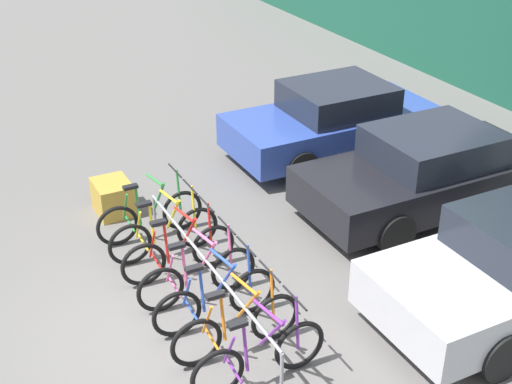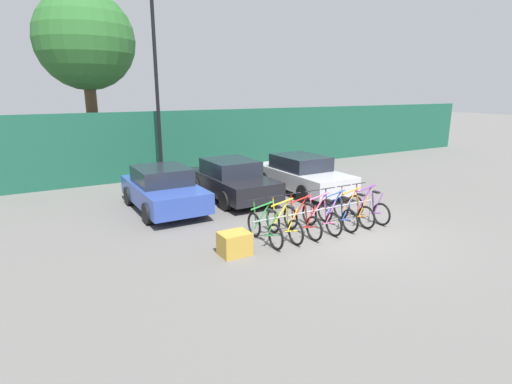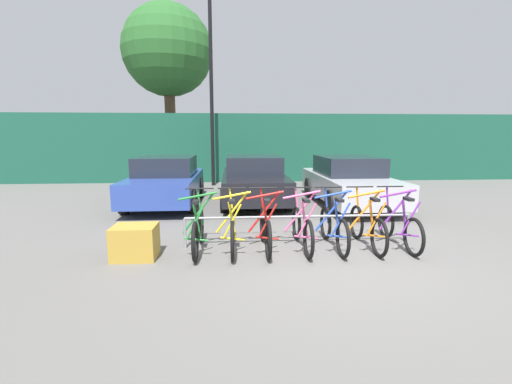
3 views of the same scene
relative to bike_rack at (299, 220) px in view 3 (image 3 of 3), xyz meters
The scene contains 16 objects.
ground_plane 0.97m from the bike_rack, 53.38° to the right, with size 120.00×120.00×0.00m, color #605E5B.
hoarding_wall 8.89m from the bike_rack, 86.75° to the left, with size 36.00×0.16×2.92m, color #19513D.
bike_rack is the anchor object (origin of this frame).
bicycle_green 1.82m from the bike_rack, behind, with size 0.68×1.71×1.05m.
bicycle_yellow 1.23m from the bike_rack, behind, with size 0.68×1.71×1.05m.
bicycle_red 0.66m from the bike_rack, 166.80° to the right, with size 0.68×1.71×1.05m.
bicycle_pink 0.19m from the bike_rack, 79.63° to the right, with size 0.68×1.71×1.05m.
bicycle_blue 0.63m from the bike_rack, 13.92° to the right, with size 0.68×1.71×1.05m.
bicycle_orange 1.23m from the bike_rack, ahead, with size 0.68×1.71×1.05m.
bicycle_purple 1.82m from the bike_rack, ahead, with size 0.68×1.71×1.05m.
car_blue 5.06m from the bike_rack, 127.97° to the left, with size 1.91×3.99×1.40m.
car_black 4.18m from the bike_rack, 97.82° to the left, with size 1.91×4.15×1.40m.
car_silver 4.23m from the bike_rack, 59.31° to the left, with size 1.91×4.36×1.40m.
lamp_post 8.89m from the bike_rack, 104.09° to the left, with size 0.24×0.44×7.73m.
cargo_crate 2.86m from the bike_rack, behind, with size 0.70×0.56×0.55m, color #B28C33.
tree_behind_hoarding 12.53m from the bike_rack, 110.88° to the left, with size 4.06×4.06×7.83m.
Camera 3 is at (-1.71, -5.31, 2.01)m, focal length 24.00 mm.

